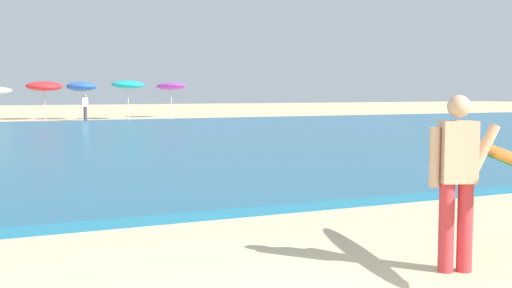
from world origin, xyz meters
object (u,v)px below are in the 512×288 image
object	(u,v)px
beach_umbrella_6	(82,87)
beachgoer_near_row_mid	(85,107)
beach_umbrella_7	(128,85)
beach_umbrella_5	(44,86)
surfer_with_board	(479,168)
beach_umbrella_8	(171,86)

from	to	relation	value
beach_umbrella_6	beachgoer_near_row_mid	bearing A→B (deg)	-94.30
beach_umbrella_6	beach_umbrella_7	xyz separation A→B (m)	(2.67, -0.88, 0.12)
beach_umbrella_5	beach_umbrella_7	size ratio (longest dim) A/B	0.98
beach_umbrella_5	beachgoer_near_row_mid	size ratio (longest dim) A/B	1.53
surfer_with_board	beach_umbrella_6	distance (m)	35.56
beach_umbrella_5	beach_umbrella_6	size ratio (longest dim) A/B	1.03
beach_umbrella_5	beach_umbrella_7	distance (m)	5.03
beach_umbrella_7	beachgoer_near_row_mid	world-z (taller)	beach_umbrella_7
beach_umbrella_5	beach_umbrella_6	xyz separation A→B (m)	(2.14, -0.58, -0.02)
beachgoer_near_row_mid	beach_umbrella_8	bearing A→B (deg)	24.21
beach_umbrella_8	beachgoer_near_row_mid	distance (m)	6.81
beach_umbrella_5	beach_umbrella_7	world-z (taller)	beach_umbrella_7
beach_umbrella_7	beachgoer_near_row_mid	bearing A→B (deg)	-158.75
beach_umbrella_5	beach_umbrella_8	xyz separation A→B (m)	(8.10, 0.18, 0.02)
surfer_with_board	beach_umbrella_6	world-z (taller)	beach_umbrella_6
beach_umbrella_6	beach_umbrella_7	bearing A→B (deg)	-18.28
beach_umbrella_5	beach_umbrella_6	bearing A→B (deg)	-15.29
beach_umbrella_7	beach_umbrella_8	size ratio (longest dim) A/B	1.03
beach_umbrella_6	beachgoer_near_row_mid	distance (m)	2.31
surfer_with_board	beach_umbrella_8	bearing A→B (deg)	77.66
beach_umbrella_8	beachgoer_near_row_mid	bearing A→B (deg)	-155.79
surfer_with_board	beach_umbrella_5	size ratio (longest dim) A/B	0.99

